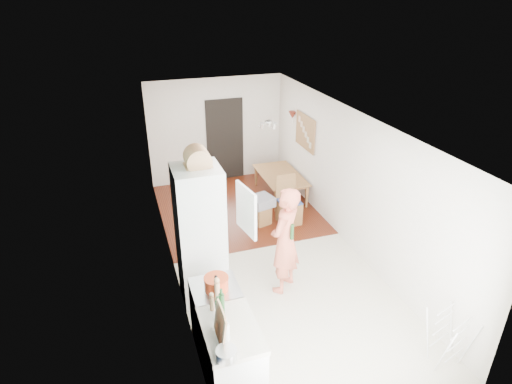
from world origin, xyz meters
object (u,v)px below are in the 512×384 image
dining_table (281,187)px  person (285,232)px  drying_rack (448,339)px  dining_chair (289,201)px  stool (261,215)px

dining_table → person: bearing=160.2°
dining_table → drying_rack: 5.13m
person → drying_rack: size_ratio=2.73×
dining_chair → drying_rack: size_ratio=1.32×
dining_chair → person: bearing=-116.4°
person → drying_rack: 2.56m
person → dining_table: (1.16, 3.08, -0.80)m
person → dining_chair: size_ratio=2.06×
stool → dining_chair: bearing=-14.1°
person → stool: 2.22m
dining_table → dining_chair: size_ratio=1.32×
dining_table → stool: dining_table is taller
drying_rack → dining_chair: bearing=80.4°
drying_rack → person: bearing=107.2°
person → dining_table: person is taller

